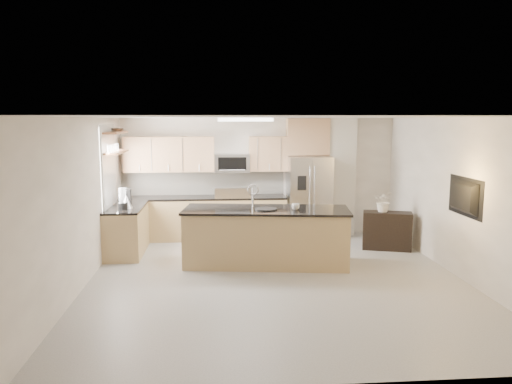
{
  "coord_description": "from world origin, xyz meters",
  "views": [
    {
      "loc": [
        -0.96,
        -7.72,
        2.56
      ],
      "look_at": [
        -0.22,
        1.3,
        1.25
      ],
      "focal_mm": 35.0,
      "sensor_mm": 36.0,
      "label": 1
    }
  ],
  "objects": [
    {
      "name": "wall_back",
      "position": [
        0.0,
        3.25,
        1.3
      ],
      "size": [
        6.0,
        0.02,
        2.6
      ],
      "primitive_type": "cube",
      "color": "white",
      "rests_on": "floor"
    },
    {
      "name": "blender",
      "position": [
        -2.67,
        1.54,
        1.09
      ],
      "size": [
        0.17,
        0.17,
        0.4
      ],
      "color": "black",
      "rests_on": "left_counter"
    },
    {
      "name": "ceiling_fixture",
      "position": [
        -0.4,
        1.6,
        2.56
      ],
      "size": [
        1.0,
        0.5,
        0.06
      ],
      "primitive_type": "cube",
      "color": "white",
      "rests_on": "ceiling"
    },
    {
      "name": "shelf_upper",
      "position": [
        -2.85,
        1.95,
        2.32
      ],
      "size": [
        0.3,
        1.2,
        0.04
      ],
      "primitive_type": "cube",
      "color": "brown",
      "rests_on": "wall_left"
    },
    {
      "name": "left_counter",
      "position": [
        -2.67,
        1.85,
        0.46
      ],
      "size": [
        0.66,
        1.5,
        0.92
      ],
      "color": "tan",
      "rests_on": "floor"
    },
    {
      "name": "wall_right",
      "position": [
        3.0,
        0.0,
        1.3
      ],
      "size": [
        0.02,
        6.5,
        2.6
      ],
      "primitive_type": "cube",
      "color": "white",
      "rests_on": "floor"
    },
    {
      "name": "credenza",
      "position": [
        2.43,
        1.73,
        0.38
      ],
      "size": [
        1.01,
        0.65,
        0.75
      ],
      "primitive_type": "cube",
      "rotation": [
        0.0,
        0.0,
        -0.3
      ],
      "color": "black",
      "rests_on": "floor"
    },
    {
      "name": "back_counter",
      "position": [
        -1.23,
        2.93,
        0.47
      ],
      "size": [
        3.55,
        0.66,
        1.44
      ],
      "color": "tan",
      "rests_on": "floor"
    },
    {
      "name": "window",
      "position": [
        -2.98,
        1.85,
        1.65
      ],
      "size": [
        0.04,
        1.15,
        1.65
      ],
      "color": "white",
      "rests_on": "wall_left"
    },
    {
      "name": "cup",
      "position": [
        0.43,
        0.75,
        1.06
      ],
      "size": [
        0.16,
        0.16,
        0.11
      ],
      "primitive_type": "imported",
      "rotation": [
        0.0,
        0.0,
        -0.14
      ],
      "color": "silver",
      "rests_on": "island"
    },
    {
      "name": "wall_front",
      "position": [
        0.0,
        -3.25,
        1.3
      ],
      "size": [
        6.0,
        0.02,
        2.6
      ],
      "primitive_type": "cube",
      "color": "white",
      "rests_on": "floor"
    },
    {
      "name": "refrigerator",
      "position": [
        1.06,
        2.87,
        0.89
      ],
      "size": [
        0.92,
        0.78,
        1.78
      ],
      "color": "#BBBBBD",
      "rests_on": "floor"
    },
    {
      "name": "floor",
      "position": [
        0.0,
        0.0,
        0.0
      ],
      "size": [
        6.5,
        6.5,
        0.0
      ],
      "primitive_type": "plane",
      "color": "#B1ADA8",
      "rests_on": "ground"
    },
    {
      "name": "microwave",
      "position": [
        -0.6,
        3.04,
        1.63
      ],
      "size": [
        0.76,
        0.4,
        0.4
      ],
      "color": "#BBBBBD",
      "rests_on": "upper_cabinets"
    },
    {
      "name": "ceiling",
      "position": [
        0.0,
        0.0,
        2.6
      ],
      "size": [
        6.0,
        6.5,
        0.02
      ],
      "primitive_type": "cube",
      "color": "silver",
      "rests_on": "wall_back"
    },
    {
      "name": "bowl",
      "position": [
        -2.85,
        2.26,
        2.38
      ],
      "size": [
        0.4,
        0.4,
        0.08
      ],
      "primitive_type": "imported",
      "rotation": [
        0.0,
        0.0,
        0.23
      ],
      "color": "#BBBBBD",
      "rests_on": "shelf_upper"
    },
    {
      "name": "partition_column",
      "position": [
        1.82,
        3.1,
        1.3
      ],
      "size": [
        0.6,
        0.3,
        2.6
      ],
      "primitive_type": "cube",
      "color": "beige",
      "rests_on": "floor"
    },
    {
      "name": "platter",
      "position": [
        -0.09,
        0.81,
        1.01
      ],
      "size": [
        0.52,
        0.52,
        0.02
      ],
      "primitive_type": "cylinder",
      "rotation": [
        0.0,
        0.0,
        -0.41
      ],
      "color": "black",
      "rests_on": "island"
    },
    {
      "name": "island",
      "position": [
        -0.07,
        0.89,
        0.5
      ],
      "size": [
        3.02,
        1.42,
        1.43
      ],
      "rotation": [
        0.0,
        0.0,
        -0.13
      ],
      "color": "tan",
      "rests_on": "floor"
    },
    {
      "name": "range",
      "position": [
        -0.6,
        2.92,
        0.47
      ],
      "size": [
        0.76,
        0.64,
        1.14
      ],
      "color": "black",
      "rests_on": "floor"
    },
    {
      "name": "television",
      "position": [
        2.91,
        -0.2,
        1.35
      ],
      "size": [
        0.14,
        1.08,
        0.62
      ],
      "primitive_type": "imported",
      "rotation": [
        0.0,
        0.0,
        1.57
      ],
      "color": "black",
      "rests_on": "wall_right"
    },
    {
      "name": "coffee_maker",
      "position": [
        -2.7,
        2.08,
        1.07
      ],
      "size": [
        0.18,
        0.21,
        0.3
      ],
      "color": "black",
      "rests_on": "left_counter"
    },
    {
      "name": "upper_cabinets",
      "position": [
        -1.3,
        3.09,
        1.83
      ],
      "size": [
        3.5,
        0.33,
        0.75
      ],
      "color": "tan",
      "rests_on": "wall_back"
    },
    {
      "name": "wall_left",
      "position": [
        -3.0,
        0.0,
        1.3
      ],
      "size": [
        0.02,
        6.5,
        2.6
      ],
      "primitive_type": "cube",
      "color": "white",
      "rests_on": "floor"
    },
    {
      "name": "kettle",
      "position": [
        -2.62,
        1.64,
        1.05
      ],
      "size": [
        0.23,
        0.23,
        0.28
      ],
      "color": "#BBBBBD",
      "rests_on": "left_counter"
    },
    {
      "name": "shelf_lower",
      "position": [
        -2.85,
        1.95,
        1.95
      ],
      "size": [
        0.3,
        1.2,
        0.04
      ],
      "primitive_type": "cube",
      "color": "brown",
      "rests_on": "wall_left"
    },
    {
      "name": "flower_vase",
      "position": [
        2.36,
        1.75,
        1.07
      ],
      "size": [
        0.74,
        0.71,
        0.65
      ],
      "primitive_type": "imported",
      "rotation": [
        0.0,
        0.0,
        -0.43
      ],
      "color": "silver",
      "rests_on": "credenza"
    }
  ]
}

